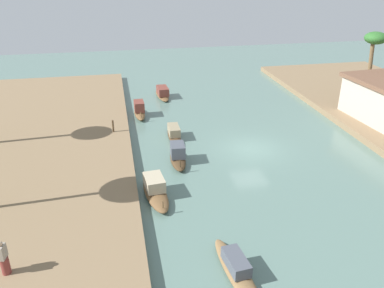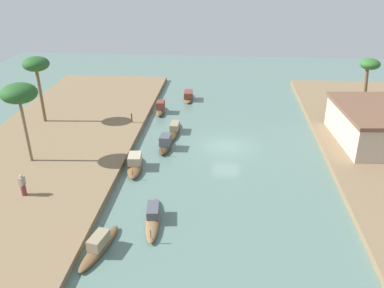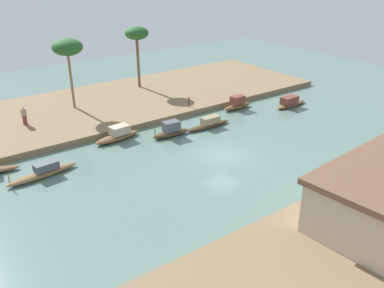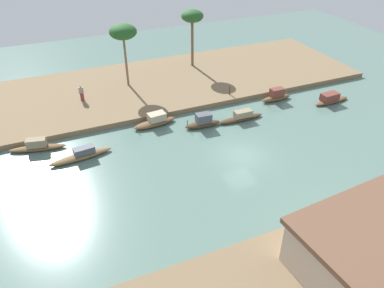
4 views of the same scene
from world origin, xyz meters
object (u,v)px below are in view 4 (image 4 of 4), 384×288
Objects in this scene: riverside_building at (381,245)px; palm_tree_left_far at (123,32)px; sampan_with_tall_canopy at (37,146)px; person_on_near_bank at (82,94)px; sampan_upstream_small at (276,96)px; sampan_near_left_bank at (241,117)px; sampan_midstream at (155,121)px; mooring_post at (230,90)px; palm_tree_left_near at (192,18)px; sampan_with_red_awning at (82,155)px; sampan_downstream_large at (331,99)px; sampan_open_hull at (203,122)px.

palm_tree_left_far is at bearing -82.41° from riverside_building.
sampan_with_tall_canopy is 2.86× the size of person_on_near_bank.
sampan_upstream_small is 5.92m from sampan_near_left_bank.
sampan_near_left_bank is at bearing 157.13° from sampan_midstream.
sampan_upstream_small is at bearing -167.89° from sampan_with_tall_canopy.
palm_tree_left_far is at bearing -149.23° from person_on_near_bank.
person_on_near_bank reaches higher than sampan_upstream_small.
palm_tree_left_near is (0.38, -9.09, 5.33)m from mooring_post.
sampan_upstream_small is at bearing -113.95° from riverside_building.
mooring_post reaches higher than sampan_with_red_awning.
sampan_downstream_large is 0.91× the size of sampan_with_tall_canopy.
sampan_near_left_bank is 14.91m from palm_tree_left_near.
person_on_near_bank is 0.17× the size of riverside_building.
sampan_midstream is 0.64× the size of palm_tree_left_far.
palm_tree_left_far is at bearing -34.32° from sampan_upstream_small.
sampan_near_left_bank is (-15.14, -0.40, 0.01)m from sampan_with_red_awning.
palm_tree_left_near is at bearing -144.97° from sampan_with_red_awning.
person_on_near_bank is at bearing -17.99° from mooring_post.
sampan_midstream is (13.36, -0.12, -0.07)m from sampan_upstream_small.
sampan_with_red_awning is at bearing -2.96° from sampan_downstream_large.
sampan_open_hull is 0.81× the size of sampan_downstream_large.
sampan_downstream_large is 10.53m from mooring_post.
sampan_near_left_bank is (-18.40, 2.33, -0.03)m from sampan_with_tall_canopy.
sampan_open_hull is 12.98m from palm_tree_left_far.
palm_tree_left_far is at bearing -127.07° from sampan_with_tall_canopy.
palm_tree_left_far is 30.40m from riverside_building.
sampan_with_red_awning is at bearing 58.60° from palm_tree_left_far.
riverside_building is (1.76, 18.27, 1.82)m from sampan_near_left_bank.
mooring_post is (4.35, -2.32, 0.47)m from sampan_upstream_small.
sampan_upstream_small is 0.35× the size of riverside_building.
mooring_post is (-16.27, -4.96, 0.64)m from sampan_with_red_awning.
sampan_downstream_large is 0.43× the size of riverside_building.
sampan_upstream_small reaches higher than sampan_with_red_awning.
sampan_downstream_large is (-25.52, 0.03, 0.08)m from sampan_with_red_awning.
sampan_open_hull reaches higher than sampan_near_left_bank.
sampan_with_red_awning is at bearing 6.36° from sampan_upstream_small.
sampan_downstream_large is 22.59m from palm_tree_left_far.
riverside_building is (-16.64, 20.60, 1.79)m from sampan_with_tall_canopy.
sampan_with_red_awning is 14.82m from palm_tree_left_far.
sampan_with_tall_canopy is (10.52, 0.03, -0.06)m from sampan_midstream.
sampan_near_left_bank is 18.45m from riverside_building.
palm_tree_left_near is at bearing -133.59° from sampan_midstream.
sampan_with_red_awning is 9.87m from person_on_near_bank.
sampan_with_tall_canopy is at bearing -1.14° from sampan_upstream_small.
mooring_post is 12.53m from palm_tree_left_far.
sampan_downstream_large is at bearing 124.39° from palm_tree_left_near.
sampan_with_red_awning reaches higher than sampan_near_left_bank.
mooring_post reaches higher than sampan_open_hull.
palm_tree_left_near reaches higher than palm_tree_left_far.
mooring_post is 0.14× the size of palm_tree_left_far.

